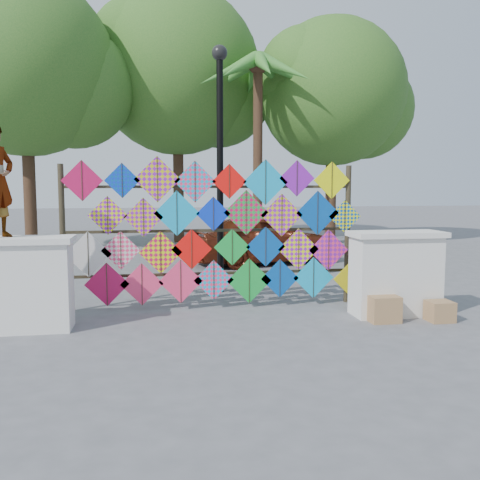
% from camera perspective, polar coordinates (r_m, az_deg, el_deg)
% --- Properties ---
extents(ground, '(80.00, 80.00, 0.00)m').
position_cam_1_polar(ground, '(8.02, -2.39, -8.39)').
color(ground, slate).
rests_on(ground, ground).
extents(parapet_left, '(1.40, 0.65, 1.28)m').
position_cam_1_polar(parapet_left, '(7.83, -22.29, -4.31)').
color(parapet_left, silver).
rests_on(parapet_left, ground).
extents(parapet_right, '(1.40, 0.65, 1.28)m').
position_cam_1_polar(parapet_right, '(8.46, 16.26, -3.38)').
color(parapet_right, silver).
rests_on(parapet_right, ground).
extents(kite_rack, '(4.93, 0.24, 2.43)m').
position_cam_1_polar(kite_rack, '(8.54, -2.41, 0.72)').
color(kite_rack, '#31291B').
rests_on(kite_rack, ground).
extents(tree_west, '(5.85, 5.20, 8.01)m').
position_cam_1_polar(tree_west, '(17.43, -21.63, 16.73)').
color(tree_west, '#49301F').
rests_on(tree_west, ground).
extents(tree_mid, '(6.30, 5.60, 8.61)m').
position_cam_1_polar(tree_mid, '(19.16, -6.39, 17.28)').
color(tree_mid, '#49301F').
rests_on(tree_mid, ground).
extents(tree_east, '(5.40, 4.80, 7.42)m').
position_cam_1_polar(tree_east, '(18.52, 10.08, 15.14)').
color(tree_east, '#49301F').
rests_on(tree_east, ground).
extents(palm_tree, '(3.62, 3.62, 5.83)m').
position_cam_1_polar(palm_tree, '(16.30, 1.93, 16.39)').
color(palm_tree, '#49301F').
rests_on(palm_tree, ground).
extents(sedan, '(3.94, 2.32, 1.26)m').
position_cam_1_polar(sedan, '(13.42, 2.52, 0.11)').
color(sedan, '#591F0F').
rests_on(sedan, ground).
extents(lamppost, '(0.28, 0.28, 4.46)m').
position_cam_1_polar(lamppost, '(9.82, -2.15, 10.05)').
color(lamppost, black).
rests_on(lamppost, ground).
extents(cardboard_box_near, '(0.43, 0.38, 0.38)m').
position_cam_1_polar(cardboard_box_near, '(8.09, 15.01, -7.07)').
color(cardboard_box_near, '#A1724E').
rests_on(cardboard_box_near, ground).
extents(cardboard_box_far, '(0.35, 0.33, 0.30)m').
position_cam_1_polar(cardboard_box_far, '(8.36, 20.53, -7.13)').
color(cardboard_box_far, '#A1724E').
rests_on(cardboard_box_far, ground).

